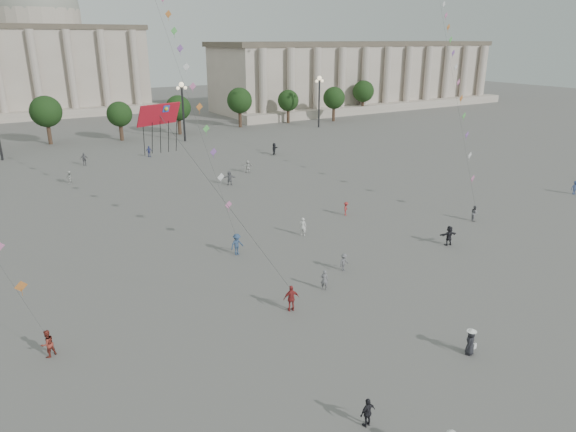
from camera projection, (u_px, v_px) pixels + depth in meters
ground at (363, 353)px, 31.10m from camera, size 360.00×360.00×0.00m
hall_east at (360, 75)px, 140.95m from camera, size 84.00×26.22×17.20m
hall_central at (42, 54)px, 130.64m from camera, size 48.30×34.30×35.50m
tree_row at (88, 112)px, 92.23m from camera, size 137.12×5.12×8.00m
lamp_post_mid_east at (183, 101)px, 92.52m from camera, size 2.00×0.90×10.65m
lamp_post_far_east at (319, 92)px, 107.27m from camera, size 2.00×0.90×10.65m
person_crowd_0 at (149, 151)px, 82.09m from camera, size 1.09×0.58×1.77m
person_crowd_3 at (449, 236)px, 46.96m from camera, size 1.80×0.92×1.86m
person_crowd_4 at (69, 177)px, 67.22m from camera, size 1.05×1.60×1.65m
person_crowd_6 at (344, 262)px, 41.81m from camera, size 1.09×0.79×1.51m
person_crowd_7 at (248, 166)px, 72.50m from camera, size 1.70×0.80×1.76m
person_crowd_8 at (346, 209)px, 55.00m from camera, size 1.07×1.06×1.48m
person_crowd_9 at (274, 149)px, 83.66m from camera, size 1.77×1.52×1.92m
person_crowd_12 at (230, 178)px, 66.31m from camera, size 1.78×1.16×1.84m
person_crowd_13 at (303, 227)px, 49.28m from camera, size 0.78×0.78×1.82m
person_crowd_14 at (575, 188)px, 62.34m from camera, size 1.27×1.00×1.72m
person_crowd_16 at (84, 159)px, 76.52m from camera, size 1.16×0.58×1.91m
person_crowd_18 at (324, 280)px, 38.65m from camera, size 0.69×0.68×1.61m
tourist_0 at (291, 298)px, 35.58m from camera, size 1.21×0.75×1.92m
tourist_4 at (368, 412)px, 24.98m from camera, size 0.95×0.45×1.57m
kite_flyer_0 at (48, 344)px, 30.47m from camera, size 1.05×0.97×1.74m
kite_flyer_1 at (237, 244)px, 44.87m from camera, size 1.37×0.94×1.94m
kite_flyer_2 at (474, 213)px, 53.30m from camera, size 0.98×1.02×1.66m
hat_person at (471, 341)px, 30.69m from camera, size 0.95×0.84×1.69m
dragon_kite at (162, 131)px, 24.52m from camera, size 5.75×2.07×16.24m
kite_train_east at (446, 20)px, 68.22m from camera, size 24.70×33.87×54.87m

